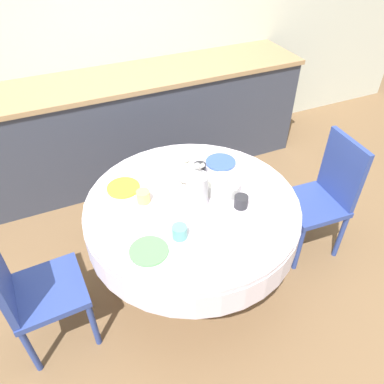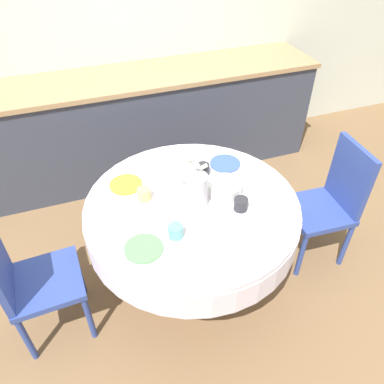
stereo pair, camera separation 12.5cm
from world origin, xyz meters
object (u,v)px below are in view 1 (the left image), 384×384
at_px(teapot, 187,172).
at_px(chair_right, 29,288).
at_px(coffee_carafe, 197,187).
at_px(chair_left, 324,193).

bearing_deg(teapot, chair_right, -167.06).
xyz_separation_m(coffee_carafe, teapot, (0.03, 0.22, -0.05)).
bearing_deg(chair_right, teapot, 100.03).
bearing_deg(coffee_carafe, chair_left, -2.17).
relative_size(chair_left, chair_right, 1.00).
bearing_deg(chair_left, teapot, 78.71).
bearing_deg(coffee_carafe, chair_right, -178.71).
bearing_deg(teapot, chair_left, -15.00).
height_order(chair_right, coffee_carafe, coffee_carafe).
bearing_deg(chair_left, coffee_carafe, 91.55).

